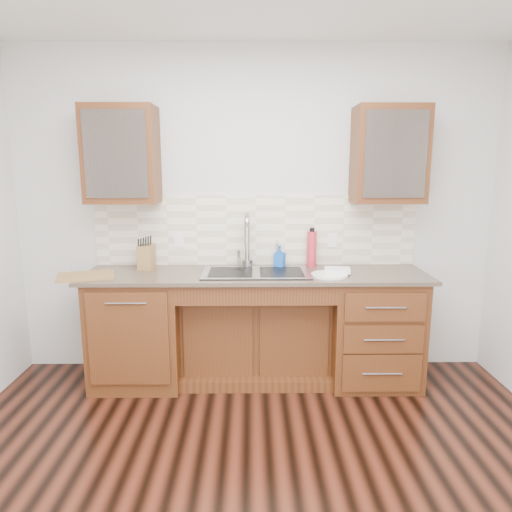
{
  "coord_description": "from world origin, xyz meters",
  "views": [
    {
      "loc": [
        -0.04,
        -2.09,
        1.74
      ],
      "look_at": [
        0.0,
        1.4,
        1.05
      ],
      "focal_mm": 32.0,
      "sensor_mm": 36.0,
      "label": 1
    }
  ],
  "objects_px": {
    "cutting_board": "(86,276)",
    "water_bottle": "(312,249)",
    "knife_block": "(146,257)",
    "plate": "(329,275)",
    "soap_bottle": "(280,257)"
  },
  "relations": [
    {
      "from": "plate",
      "to": "knife_block",
      "type": "height_order",
      "value": "knife_block"
    },
    {
      "from": "soap_bottle",
      "to": "knife_block",
      "type": "height_order",
      "value": "knife_block"
    },
    {
      "from": "soap_bottle",
      "to": "cutting_board",
      "type": "distance_m",
      "value": 1.53
    },
    {
      "from": "soap_bottle",
      "to": "plate",
      "type": "distance_m",
      "value": 0.49
    },
    {
      "from": "water_bottle",
      "to": "cutting_board",
      "type": "bearing_deg",
      "value": -168.66
    },
    {
      "from": "cutting_board",
      "to": "water_bottle",
      "type": "bearing_deg",
      "value": 11.34
    },
    {
      "from": "water_bottle",
      "to": "soap_bottle",
      "type": "bearing_deg",
      "value": -174.18
    },
    {
      "from": "plate",
      "to": "cutting_board",
      "type": "xyz_separation_m",
      "value": [
        -1.86,
        -0.01,
        0.0
      ]
    },
    {
      "from": "water_bottle",
      "to": "plate",
      "type": "relative_size",
      "value": 1.05
    },
    {
      "from": "soap_bottle",
      "to": "cutting_board",
      "type": "xyz_separation_m",
      "value": [
        -1.5,
        -0.33,
        -0.08
      ]
    },
    {
      "from": "water_bottle",
      "to": "cutting_board",
      "type": "xyz_separation_m",
      "value": [
        -1.77,
        -0.35,
        -0.14
      ]
    },
    {
      "from": "knife_block",
      "to": "soap_bottle",
      "type": "bearing_deg",
      "value": 5.37
    },
    {
      "from": "water_bottle",
      "to": "knife_block",
      "type": "distance_m",
      "value": 1.37
    },
    {
      "from": "knife_block",
      "to": "plate",
      "type": "bearing_deg",
      "value": -7.33
    },
    {
      "from": "soap_bottle",
      "to": "cutting_board",
      "type": "relative_size",
      "value": 0.43
    }
  ]
}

